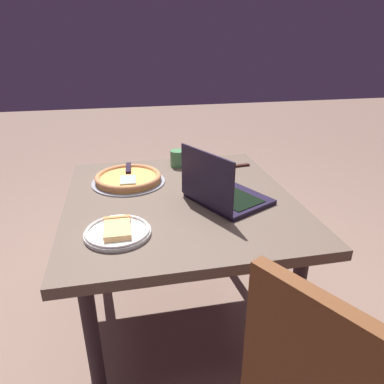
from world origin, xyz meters
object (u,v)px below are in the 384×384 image
object	(u,v)px
table_knife	(235,166)
pizza_tray	(128,178)
dining_table	(180,214)
pizza_plate	(118,231)
drink_cup	(178,158)
laptop	(222,192)

from	to	relation	value
table_knife	pizza_tray	bearing A→B (deg)	100.05
pizza_tray	table_knife	bearing A→B (deg)	-79.95
dining_table	table_knife	xyz separation A→B (m)	(0.30, -0.34, 0.08)
pizza_plate	table_knife	xyz separation A→B (m)	(0.56, -0.60, -0.01)
pizza_tray	pizza_plate	bearing A→B (deg)	173.19
pizza_tray	drink_cup	size ratio (longest dim) A/B	4.00
laptop	table_knife	size ratio (longest dim) A/B	1.83
laptop	pizza_plate	distance (m)	0.45
pizza_plate	laptop	bearing A→B (deg)	-67.63
laptop	drink_cup	distance (m)	0.48
pizza_tray	table_knife	size ratio (longest dim) A/B	1.61
laptop	table_knife	world-z (taller)	laptop
drink_cup	table_knife	bearing A→B (deg)	-105.03
dining_table	pizza_tray	world-z (taller)	pizza_tray
laptop	pizza_tray	bearing A→B (deg)	51.02
pizza_tray	drink_cup	world-z (taller)	drink_cup
dining_table	table_knife	size ratio (longest dim) A/B	4.86
laptop	pizza_tray	size ratio (longest dim) A/B	1.13
pizza_tray	dining_table	bearing A→B (deg)	-135.65
pizza_tray	drink_cup	bearing A→B (deg)	-56.37
laptop	pizza_plate	size ratio (longest dim) A/B	1.68
dining_table	pizza_tray	bearing A→B (deg)	44.35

